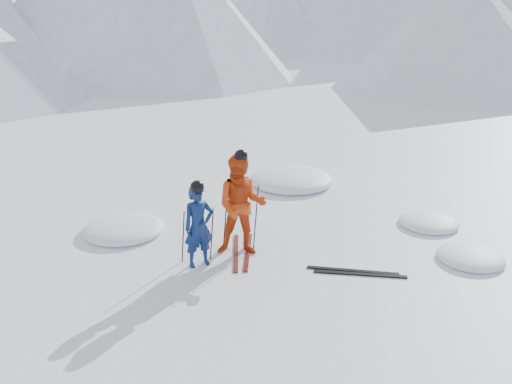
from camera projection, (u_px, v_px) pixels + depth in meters
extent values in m
plane|color=white|center=(344.00, 247.00, 11.11)|extent=(160.00, 160.00, 0.00)
cone|color=#B2BCD1|center=(460.00, 30.00, 30.08)|extent=(14.00, 14.00, 6.50)
cone|color=#B2BCD1|center=(171.00, 5.00, 33.49)|extent=(16.00, 16.00, 9.00)
imported|color=#0D2051|center=(199.00, 227.00, 10.10)|extent=(0.68, 0.56, 1.59)
imported|color=#C63A0F|center=(241.00, 206.00, 10.52)|extent=(1.08, 0.89, 2.03)
cylinder|color=black|center=(183.00, 237.00, 10.30)|extent=(0.11, 0.08, 1.06)
cylinder|color=black|center=(212.00, 233.00, 10.45)|extent=(0.11, 0.07, 1.06)
cylinder|color=black|center=(226.00, 218.00, 10.83)|extent=(0.13, 0.10, 1.35)
cylinder|color=black|center=(256.00, 218.00, 10.81)|extent=(0.13, 0.09, 1.35)
cube|color=black|center=(236.00, 252.00, 10.84)|extent=(0.24, 1.70, 0.03)
cube|color=black|center=(248.00, 252.00, 10.87)|extent=(0.36, 1.69, 0.03)
cube|color=black|center=(353.00, 271.00, 10.11)|extent=(1.65, 0.57, 0.03)
cube|color=black|center=(360.00, 274.00, 9.98)|extent=(1.67, 0.52, 0.03)
ellipsoid|color=white|center=(124.00, 232.00, 11.83)|extent=(1.77, 1.77, 0.39)
ellipsoid|color=white|center=(428.00, 225.00, 12.22)|extent=(1.34, 1.34, 0.30)
ellipsoid|color=white|center=(291.00, 183.00, 14.97)|extent=(2.28, 2.28, 0.50)
ellipsoid|color=white|center=(470.00, 260.00, 10.57)|extent=(1.30, 1.30, 0.29)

